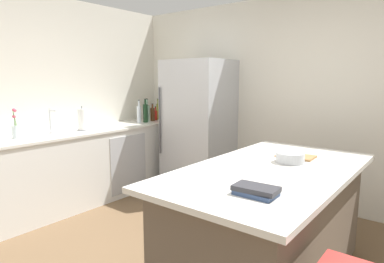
{
  "coord_description": "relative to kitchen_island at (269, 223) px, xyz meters",
  "views": [
    {
      "loc": [
        1.6,
        -1.84,
        1.58
      ],
      "look_at": [
        -0.66,
        1.04,
        1.0
      ],
      "focal_mm": 31.05,
      "sensor_mm": 36.0,
      "label": 1
    }
  ],
  "objects": [
    {
      "name": "wall_rear",
      "position": [
        -0.55,
        1.78,
        0.84
      ],
      "size": [
        6.0,
        0.1,
        2.6
      ],
      "primitive_type": "cube",
      "color": "silver",
      "rests_on": "ground_plane"
    },
    {
      "name": "cookbook_stack",
      "position": [
        0.19,
        -0.61,
        0.48
      ],
      "size": [
        0.27,
        0.17,
        0.06
      ],
      "color": "#334770",
      "rests_on": "kitchen_island"
    },
    {
      "name": "wine_bottle",
      "position": [
        -2.56,
        1.14,
        0.62
      ],
      "size": [
        0.07,
        0.07,
        0.35
      ],
      "color": "#19381E",
      "rests_on": "counter_run_left"
    },
    {
      "name": "sink_faucet",
      "position": [
        -2.67,
        -0.28,
        0.63
      ],
      "size": [
        0.15,
        0.05,
        0.3
      ],
      "color": "silver",
      "rests_on": "counter_run_left"
    },
    {
      "name": "gin_bottle",
      "position": [
        -2.62,
        1.24,
        0.61
      ],
      "size": [
        0.08,
        0.08,
        0.35
      ],
      "color": "#8CB79E",
      "rests_on": "counter_run_left"
    },
    {
      "name": "refrigerator",
      "position": [
        -1.73,
        1.37,
        0.46
      ],
      "size": [
        0.85,
        0.75,
        1.84
      ],
      "color": "#B7BABF",
      "rests_on": "ground_plane"
    },
    {
      "name": "syrup_bottle",
      "position": [
        -2.6,
        1.33,
        0.58
      ],
      "size": [
        0.07,
        0.07,
        0.27
      ],
      "color": "#5B3319",
      "rests_on": "counter_run_left"
    },
    {
      "name": "flower_vase",
      "position": [
        -2.66,
        -0.7,
        0.58
      ],
      "size": [
        0.08,
        0.08,
        0.33
      ],
      "color": "silver",
      "rests_on": "counter_run_left"
    },
    {
      "name": "mixing_bowl",
      "position": [
        0.05,
        0.26,
        0.49
      ],
      "size": [
        0.23,
        0.23,
        0.08
      ],
      "color": "#B2B5BA",
      "rests_on": "kitchen_island"
    },
    {
      "name": "olive_oil_bottle",
      "position": [
        -2.67,
        1.53,
        0.61
      ],
      "size": [
        0.06,
        0.06,
        0.33
      ],
      "color": "olive",
      "rests_on": "counter_run_left"
    },
    {
      "name": "paper_towel_roll",
      "position": [
        -2.61,
        0.1,
        0.61
      ],
      "size": [
        0.14,
        0.14,
        0.31
      ],
      "color": "gray",
      "rests_on": "counter_run_left"
    },
    {
      "name": "wall_left",
      "position": [
        -3.0,
        -0.47,
        0.84
      ],
      "size": [
        0.1,
        6.0,
        2.6
      ],
      "primitive_type": "cube",
      "color": "silver",
      "rests_on": "ground_plane"
    },
    {
      "name": "hot_sauce_bottle",
      "position": [
        -2.63,
        1.43,
        0.56
      ],
      "size": [
        0.05,
        0.05,
        0.22
      ],
      "color": "red",
      "rests_on": "counter_run_left"
    },
    {
      "name": "cutting_board",
      "position": [
        0.02,
        0.47,
        0.46
      ],
      "size": [
        0.31,
        0.21,
        0.02
      ],
      "color": "#9E7042",
      "rests_on": "kitchen_island"
    },
    {
      "name": "kitchen_island",
      "position": [
        0.0,
        0.0,
        0.0
      ],
      "size": [
        1.08,
        2.01,
        0.91
      ],
      "color": "brown",
      "rests_on": "ground_plane"
    },
    {
      "name": "soda_bottle",
      "position": [
        -2.61,
        1.06,
        0.61
      ],
      "size": [
        0.06,
        0.06,
        0.34
      ],
      "color": "silver",
      "rests_on": "counter_run_left"
    },
    {
      "name": "counter_run_left",
      "position": [
        -2.63,
        0.22,
        0.01
      ],
      "size": [
        0.67,
        2.85,
        0.94
      ],
      "color": "silver",
      "rests_on": "ground_plane"
    }
  ]
}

